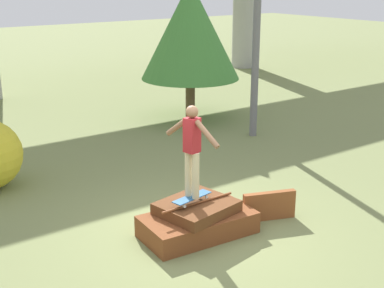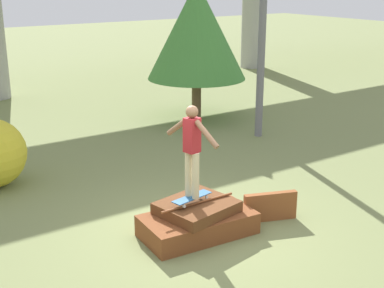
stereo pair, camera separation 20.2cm
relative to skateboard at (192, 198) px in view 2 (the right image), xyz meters
name	(u,v)px [view 2 (the right image)]	position (x,y,z in m)	size (l,w,h in m)	color
ground_plane	(198,234)	(0.08, -0.06, -0.69)	(80.00, 80.00, 0.00)	olive
scrap_pile	(198,220)	(0.09, -0.04, -0.43)	(1.98, 1.26, 0.61)	brown
scrap_plank_loose	(270,207)	(1.49, -0.33, -0.42)	(0.97, 0.45, 0.53)	brown
skateboard	(192,198)	(0.00, 0.00, 0.00)	(0.79, 0.34, 0.09)	#23517F
skater	(192,145)	(0.00, 0.00, 0.92)	(0.30, 1.16, 1.57)	#C6B78E
tree_behind_left	(197,31)	(4.50, 6.39, 1.99)	(2.97, 2.97, 4.12)	brown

